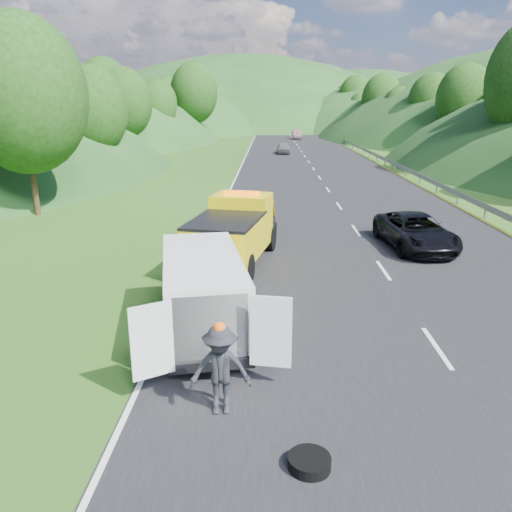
{
  "coord_description": "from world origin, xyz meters",
  "views": [
    {
      "loc": [
        -1.17,
        -13.21,
        5.75
      ],
      "look_at": [
        -1.55,
        1.45,
        1.3
      ],
      "focal_mm": 35.0,
      "sensor_mm": 36.0,
      "label": 1
    }
  ],
  "objects_px": {
    "tow_truck": "(235,231)",
    "worker": "(221,412)",
    "suitcase": "(182,291)",
    "spare_tire": "(309,468)",
    "white_van": "(202,289)",
    "woman": "(171,306)",
    "child": "(211,310)",
    "passing_suv": "(414,248)"
  },
  "relations": [
    {
      "from": "tow_truck",
      "to": "worker",
      "type": "relative_size",
      "value": 3.47
    },
    {
      "from": "suitcase",
      "to": "spare_tire",
      "type": "xyz_separation_m",
      "value": [
        3.34,
        -7.42,
        -0.28
      ]
    },
    {
      "from": "tow_truck",
      "to": "suitcase",
      "type": "distance_m",
      "value": 4.09
    },
    {
      "from": "white_van",
      "to": "woman",
      "type": "height_order",
      "value": "white_van"
    },
    {
      "from": "woman",
      "to": "suitcase",
      "type": "xyz_separation_m",
      "value": [
        0.26,
        0.57,
        0.28
      ]
    },
    {
      "from": "suitcase",
      "to": "spare_tire",
      "type": "height_order",
      "value": "suitcase"
    },
    {
      "from": "child",
      "to": "spare_tire",
      "type": "xyz_separation_m",
      "value": [
        2.35,
        -6.56,
        0.0
      ]
    },
    {
      "from": "spare_tire",
      "to": "worker",
      "type": "bearing_deg",
      "value": 136.35
    },
    {
      "from": "woman",
      "to": "spare_tire",
      "type": "bearing_deg",
      "value": -159.91
    },
    {
      "from": "white_van",
      "to": "spare_tire",
      "type": "relative_size",
      "value": 8.75
    },
    {
      "from": "white_van",
      "to": "child",
      "type": "bearing_deg",
      "value": 76.46
    },
    {
      "from": "worker",
      "to": "woman",
      "type": "bearing_deg",
      "value": 106.53
    },
    {
      "from": "child",
      "to": "woman",
      "type": "bearing_deg",
      "value": -140.73
    },
    {
      "from": "child",
      "to": "suitcase",
      "type": "bearing_deg",
      "value": -168.57
    },
    {
      "from": "passing_suv",
      "to": "child",
      "type": "bearing_deg",
      "value": -144.25
    },
    {
      "from": "child",
      "to": "passing_suv",
      "type": "xyz_separation_m",
      "value": [
        7.76,
        6.86,
        0.0
      ]
    },
    {
      "from": "spare_tire",
      "to": "tow_truck",
      "type": "bearing_deg",
      "value": 100.01
    },
    {
      "from": "tow_truck",
      "to": "woman",
      "type": "relative_size",
      "value": 4.17
    },
    {
      "from": "white_van",
      "to": "spare_tire",
      "type": "distance_m",
      "value": 5.83
    },
    {
      "from": "woman",
      "to": "passing_suv",
      "type": "distance_m",
      "value": 11.15
    },
    {
      "from": "worker",
      "to": "suitcase",
      "type": "relative_size",
      "value": 3.25
    },
    {
      "from": "tow_truck",
      "to": "white_van",
      "type": "relative_size",
      "value": 1.0
    },
    {
      "from": "tow_truck",
      "to": "child",
      "type": "relative_size",
      "value": 5.92
    },
    {
      "from": "tow_truck",
      "to": "suitcase",
      "type": "height_order",
      "value": "tow_truck"
    },
    {
      "from": "worker",
      "to": "tow_truck",
      "type": "bearing_deg",
      "value": 88.14
    },
    {
      "from": "suitcase",
      "to": "worker",
      "type": "bearing_deg",
      "value": -73.51
    },
    {
      "from": "spare_tire",
      "to": "child",
      "type": "bearing_deg",
      "value": 109.74
    },
    {
      "from": "spare_tire",
      "to": "passing_suv",
      "type": "height_order",
      "value": "passing_suv"
    },
    {
      "from": "tow_truck",
      "to": "passing_suv",
      "type": "relative_size",
      "value": 1.25
    },
    {
      "from": "worker",
      "to": "suitcase",
      "type": "bearing_deg",
      "value": 102.42
    },
    {
      "from": "worker",
      "to": "suitcase",
      "type": "distance_m",
      "value": 6.16
    },
    {
      "from": "tow_truck",
      "to": "passing_suv",
      "type": "xyz_separation_m",
      "value": [
        7.38,
        2.27,
        -1.26
      ]
    },
    {
      "from": "white_van",
      "to": "suitcase",
      "type": "distance_m",
      "value": 2.6
    },
    {
      "from": "woman",
      "to": "passing_suv",
      "type": "bearing_deg",
      "value": -61.55
    },
    {
      "from": "passing_suv",
      "to": "white_van",
      "type": "bearing_deg",
      "value": -139.19
    },
    {
      "from": "suitcase",
      "to": "white_van",
      "type": "bearing_deg",
      "value": -67.32
    },
    {
      "from": "child",
      "to": "spare_tire",
      "type": "height_order",
      "value": "child"
    },
    {
      "from": "white_van",
      "to": "spare_tire",
      "type": "xyz_separation_m",
      "value": [
        2.4,
        -5.18,
        -1.19
      ]
    },
    {
      "from": "suitcase",
      "to": "passing_suv",
      "type": "height_order",
      "value": "passing_suv"
    },
    {
      "from": "spare_tire",
      "to": "passing_suv",
      "type": "bearing_deg",
      "value": 68.03
    },
    {
      "from": "tow_truck",
      "to": "spare_tire",
      "type": "height_order",
      "value": "tow_truck"
    },
    {
      "from": "tow_truck",
      "to": "white_van",
      "type": "xyz_separation_m",
      "value": [
        -0.44,
        -5.97,
        -0.06
      ]
    }
  ]
}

